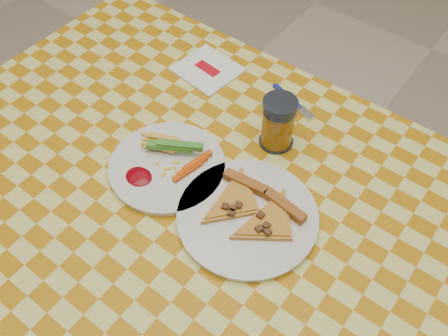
{
  "coord_description": "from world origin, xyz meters",
  "views": [
    {
      "loc": [
        0.39,
        -0.44,
        1.57
      ],
      "look_at": [
        0.01,
        0.07,
        0.78
      ],
      "focal_mm": 40.0,
      "sensor_mm": 36.0,
      "label": 1
    }
  ],
  "objects_px": {
    "table": "(203,213)",
    "plate_left": "(167,167)",
    "drink_glass": "(278,123)",
    "plate_right": "(247,217)"
  },
  "relations": [
    {
      "from": "drink_glass",
      "to": "table",
      "type": "bearing_deg",
      "value": -102.06
    },
    {
      "from": "drink_glass",
      "to": "plate_left",
      "type": "bearing_deg",
      "value": -124.73
    },
    {
      "from": "plate_right",
      "to": "table",
      "type": "bearing_deg",
      "value": -177.15
    },
    {
      "from": "table",
      "to": "plate_left",
      "type": "xyz_separation_m",
      "value": [
        -0.09,
        0.0,
        0.08
      ]
    },
    {
      "from": "plate_right",
      "to": "drink_glass",
      "type": "height_order",
      "value": "drink_glass"
    },
    {
      "from": "plate_left",
      "to": "plate_right",
      "type": "xyz_separation_m",
      "value": [
        0.2,
        0.0,
        0.0
      ]
    },
    {
      "from": "plate_left",
      "to": "drink_glass",
      "type": "relative_size",
      "value": 1.96
    },
    {
      "from": "plate_right",
      "to": "plate_left",
      "type": "bearing_deg",
      "value": -179.87
    },
    {
      "from": "plate_right",
      "to": "drink_glass",
      "type": "xyz_separation_m",
      "value": [
        -0.07,
        0.2,
        0.05
      ]
    },
    {
      "from": "table",
      "to": "plate_right",
      "type": "relative_size",
      "value": 4.81
    }
  ]
}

